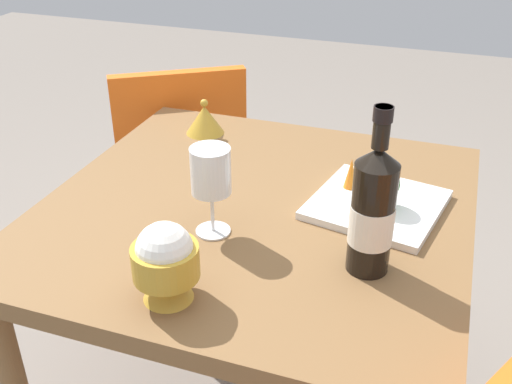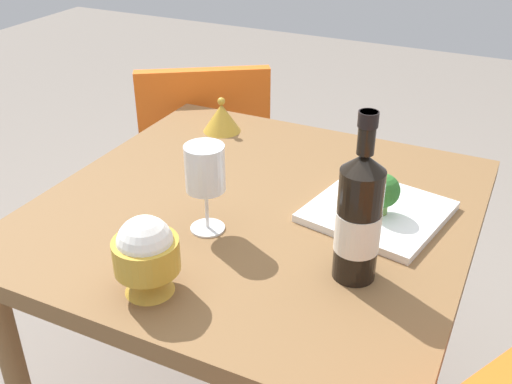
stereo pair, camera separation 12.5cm
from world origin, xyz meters
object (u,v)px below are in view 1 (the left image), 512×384
(chair_near_window, at_px, (181,160))
(wine_glass, at_px, (211,173))
(carrot_garnish_left, at_px, (351,173))
(broccoli_floret, at_px, (383,184))
(wine_bottle, at_px, (373,211))
(serving_plate, at_px, (377,204))
(rice_bowl, at_px, (165,261))
(rice_bowl_lid, at_px, (205,119))

(chair_near_window, distance_m, wine_glass, 0.87)
(carrot_garnish_left, bearing_deg, broccoli_floret, -37.16)
(wine_bottle, bearing_deg, wine_glass, 176.54)
(wine_glass, bearing_deg, serving_plate, 34.47)
(wine_glass, distance_m, carrot_garnish_left, 0.33)
(wine_bottle, xyz_separation_m, rice_bowl, (-0.30, -0.19, -0.04))
(wine_bottle, distance_m, carrot_garnish_left, 0.28)
(carrot_garnish_left, bearing_deg, serving_plate, -31.61)
(wine_bottle, xyz_separation_m, broccoli_floret, (-0.01, 0.20, -0.05))
(chair_near_window, xyz_separation_m, wine_bottle, (0.71, -0.70, 0.35))
(rice_bowl_lid, bearing_deg, chair_near_window, 129.51)
(chair_near_window, relative_size, wine_glass, 4.75)
(chair_near_window, height_order, rice_bowl, rice_bowl)
(serving_plate, bearing_deg, chair_near_window, 144.94)
(wine_bottle, xyz_separation_m, wine_glass, (-0.30, 0.02, 0.01))
(chair_near_window, xyz_separation_m, rice_bowl, (0.42, -0.89, 0.30))
(wine_bottle, bearing_deg, serving_plate, 94.79)
(wine_bottle, distance_m, serving_plate, 0.24)
(broccoli_floret, bearing_deg, carrot_garnish_left, 142.84)
(chair_near_window, bearing_deg, rice_bowl, -97.68)
(rice_bowl, distance_m, carrot_garnish_left, 0.49)
(rice_bowl, bearing_deg, serving_plate, 55.50)
(chair_near_window, relative_size, wine_bottle, 2.78)
(serving_plate, bearing_deg, carrot_garnish_left, 148.39)
(carrot_garnish_left, bearing_deg, rice_bowl, -115.59)
(chair_near_window, bearing_deg, serving_plate, -67.85)
(chair_near_window, height_order, wine_bottle, wine_bottle)
(chair_near_window, height_order, rice_bowl_lid, rice_bowl_lid)
(serving_plate, bearing_deg, rice_bowl, -124.50)
(wine_glass, distance_m, serving_plate, 0.37)
(chair_near_window, bearing_deg, broccoli_floret, -68.38)
(rice_bowl_lid, bearing_deg, broccoli_floret, -27.00)
(wine_glass, bearing_deg, wine_bottle, -3.46)
(rice_bowl_lid, xyz_separation_m, carrot_garnish_left, (0.42, -0.20, 0.01))
(rice_bowl_lid, bearing_deg, wine_glass, -64.78)
(rice_bowl, height_order, rice_bowl_lid, rice_bowl)
(serving_plate, distance_m, broccoli_floret, 0.06)
(wine_bottle, bearing_deg, rice_bowl, -147.27)
(rice_bowl, distance_m, rice_bowl_lid, 0.68)
(broccoli_floret, bearing_deg, wine_glass, -148.71)
(rice_bowl_lid, distance_m, broccoli_floret, 0.56)
(wine_bottle, height_order, serving_plate, wine_bottle)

